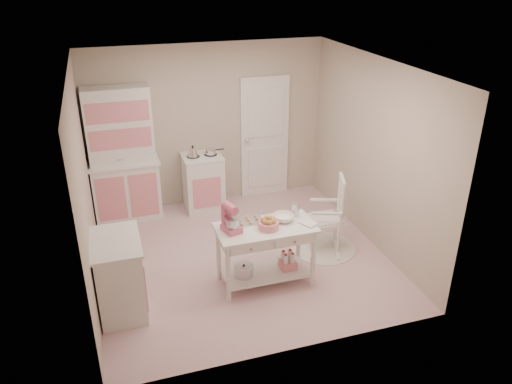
{
  "coord_description": "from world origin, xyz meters",
  "views": [
    {
      "loc": [
        -1.57,
        -5.64,
        3.73
      ],
      "look_at": [
        0.16,
        -0.17,
        1.03
      ],
      "focal_mm": 35.0,
      "sensor_mm": 36.0,
      "label": 1
    }
  ],
  "objects_px": {
    "hutch": "(123,155)",
    "bread_basket": "(269,225)",
    "stand_mixer": "(231,219)",
    "base_cabinet": "(120,275)",
    "rocking_chair": "(325,214)",
    "work_table": "(265,255)",
    "stove": "(203,182)"
  },
  "relations": [
    {
      "from": "rocking_chair",
      "to": "bread_basket",
      "type": "xyz_separation_m",
      "value": [
        -1.02,
        -0.58,
        0.3
      ]
    },
    {
      "from": "hutch",
      "to": "stand_mixer",
      "type": "height_order",
      "value": "hutch"
    },
    {
      "from": "work_table",
      "to": "base_cabinet",
      "type": "bearing_deg",
      "value": -179.95
    },
    {
      "from": "work_table",
      "to": "stand_mixer",
      "type": "height_order",
      "value": "stand_mixer"
    },
    {
      "from": "stove",
      "to": "base_cabinet",
      "type": "distance_m",
      "value": 2.7
    },
    {
      "from": "base_cabinet",
      "to": "bread_basket",
      "type": "distance_m",
      "value": 1.81
    },
    {
      "from": "hutch",
      "to": "bread_basket",
      "type": "bearing_deg",
      "value": -57.44
    },
    {
      "from": "hutch",
      "to": "stand_mixer",
      "type": "bearing_deg",
      "value": -64.96
    },
    {
      "from": "hutch",
      "to": "bread_basket",
      "type": "height_order",
      "value": "hutch"
    },
    {
      "from": "stand_mixer",
      "to": "base_cabinet",
      "type": "bearing_deg",
      "value": 164.92
    },
    {
      "from": "hutch",
      "to": "stand_mixer",
      "type": "distance_m",
      "value": 2.55
    },
    {
      "from": "hutch",
      "to": "stove",
      "type": "bearing_deg",
      "value": -2.39
    },
    {
      "from": "stove",
      "to": "rocking_chair",
      "type": "bearing_deg",
      "value": -52.61
    },
    {
      "from": "stand_mixer",
      "to": "bread_basket",
      "type": "bearing_deg",
      "value": -25.04
    },
    {
      "from": "hutch",
      "to": "stand_mixer",
      "type": "relative_size",
      "value": 6.12
    },
    {
      "from": "rocking_chair",
      "to": "stand_mixer",
      "type": "xyz_separation_m",
      "value": [
        -1.46,
        -0.51,
        0.42
      ]
    },
    {
      "from": "hutch",
      "to": "stove",
      "type": "height_order",
      "value": "hutch"
    },
    {
      "from": "rocking_chair",
      "to": "bread_basket",
      "type": "distance_m",
      "value": 1.21
    },
    {
      "from": "rocking_chair",
      "to": "bread_basket",
      "type": "height_order",
      "value": "rocking_chair"
    },
    {
      "from": "hutch",
      "to": "work_table",
      "type": "bearing_deg",
      "value": -57.23
    },
    {
      "from": "work_table",
      "to": "stand_mixer",
      "type": "distance_m",
      "value": 0.71
    },
    {
      "from": "base_cabinet",
      "to": "bread_basket",
      "type": "relative_size",
      "value": 3.68
    },
    {
      "from": "stand_mixer",
      "to": "bread_basket",
      "type": "distance_m",
      "value": 0.46
    },
    {
      "from": "stove",
      "to": "bread_basket",
      "type": "bearing_deg",
      "value": -82.24
    },
    {
      "from": "work_table",
      "to": "bread_basket",
      "type": "height_order",
      "value": "bread_basket"
    },
    {
      "from": "work_table",
      "to": "stove",
      "type": "bearing_deg",
      "value": 97.44
    },
    {
      "from": "base_cabinet",
      "to": "bread_basket",
      "type": "height_order",
      "value": "base_cabinet"
    },
    {
      "from": "work_table",
      "to": "bread_basket",
      "type": "relative_size",
      "value": 4.8
    },
    {
      "from": "stove",
      "to": "rocking_chair",
      "type": "height_order",
      "value": "rocking_chair"
    },
    {
      "from": "rocking_chair",
      "to": "work_table",
      "type": "distance_m",
      "value": 1.17
    },
    {
      "from": "hutch",
      "to": "work_table",
      "type": "relative_size",
      "value": 1.73
    },
    {
      "from": "base_cabinet",
      "to": "hutch",
      "type": "bearing_deg",
      "value": 83.77
    }
  ]
}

